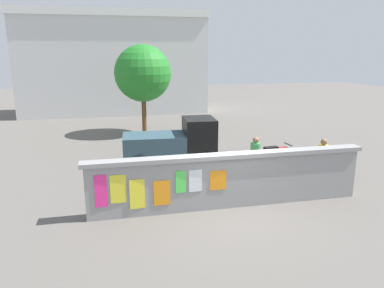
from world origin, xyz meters
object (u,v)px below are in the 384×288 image
motorcycle (274,155)px  tree_roadside (143,73)px  bicycle_near (137,186)px  bicycle_far (212,181)px  auto_rickshaw_truck (175,143)px  person_walking (323,157)px  person_bystander (255,155)px

motorcycle → tree_roadside: bearing=121.5°
bicycle_near → bicycle_far: 2.39m
auto_rickshaw_truck → motorcycle: (3.77, -1.11, -0.44)m
person_walking → person_bystander: same height
person_walking → person_bystander: bearing=160.0°
motorcycle → person_walking: person_walking is taller
motorcycle → person_walking: (0.64, -2.29, 0.52)m
auto_rickshaw_truck → bicycle_near: 3.55m
motorcycle → bicycle_far: size_ratio=1.14×
bicycle_far → tree_roadside: tree_roadside is taller
auto_rickshaw_truck → tree_roadside: tree_roadside is taller
auto_rickshaw_truck → person_walking: 5.57m
auto_rickshaw_truck → bicycle_far: bearing=-78.2°
bicycle_near → bicycle_far: bearing=-2.5°
person_walking → tree_roadside: 10.91m
auto_rickshaw_truck → bicycle_near: size_ratio=2.21×
motorcycle → bicycle_near: (-5.50, -1.95, -0.10)m
tree_roadside → motorcycle: bearing=-58.5°
auto_rickshaw_truck → person_walking: (4.42, -3.40, 0.09)m
bicycle_near → person_bystander: (4.05, 0.42, 0.62)m
person_walking → tree_roadside: (-5.02, 9.42, 2.26)m
bicycle_far → person_walking: person_walking is taller
person_bystander → bicycle_near: bearing=-174.1°
person_walking → motorcycle: bearing=105.7°
auto_rickshaw_truck → motorcycle: size_ratio=1.94×
auto_rickshaw_truck → person_bystander: bearing=-48.6°
motorcycle → bicycle_near: 5.84m
bicycle_far → person_bystander: person_bystander is taller
bicycle_near → person_bystander: person_bystander is taller
motorcycle → bicycle_far: bicycle_far is taller
motorcycle → tree_roadside: 8.82m
tree_roadside → auto_rickshaw_truck: bearing=-84.3°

